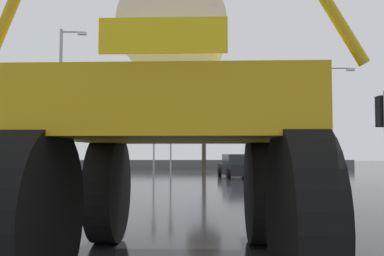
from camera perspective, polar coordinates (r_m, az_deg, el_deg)
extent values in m
plane|color=black|center=(18.31, 1.36, -8.49)|extent=(120.00, 120.00, 0.00)
cylinder|color=black|center=(7.97, -11.30, -8.15)|extent=(0.56, 1.97, 1.95)
cylinder|color=black|center=(7.81, 9.37, -8.27)|extent=(0.56, 1.97, 1.95)
cylinder|color=black|center=(4.86, -20.59, -11.16)|extent=(0.56, 1.97, 1.95)
cylinder|color=black|center=(4.59, 14.56, -11.74)|extent=(0.56, 1.97, 1.95)
cube|color=gold|center=(6.12, -1.95, 1.68)|extent=(3.50, 4.14, 0.74)
cube|color=#A98611|center=(6.65, -1.67, 8.74)|extent=(1.19, 1.33, 0.97)
cylinder|color=silver|center=(5.74, -2.36, 12.60)|extent=(1.40, 1.29, 1.34)
cube|color=yellow|center=(4.24, -3.98, 12.47)|extent=(1.28, 0.10, 0.36)
cube|color=black|center=(27.64, 6.10, -5.62)|extent=(2.22, 4.29, 0.70)
cube|color=#23282D|center=(27.48, 6.17, -4.24)|extent=(1.82, 2.28, 0.64)
cylinder|color=black|center=(28.78, 3.79, -5.99)|extent=(0.26, 0.62, 0.60)
cylinder|color=black|center=(29.17, 7.08, -5.94)|extent=(0.26, 0.62, 0.60)
cylinder|color=black|center=(26.14, 5.01, -6.26)|extent=(0.26, 0.62, 0.60)
cylinder|color=black|center=(26.58, 8.60, -6.19)|extent=(0.26, 0.62, 0.60)
cube|color=black|center=(12.45, 24.49, 2.07)|extent=(0.24, 0.32, 0.84)
sphere|color=red|center=(12.65, 24.10, 3.21)|extent=(0.17, 0.17, 0.17)
sphere|color=#3C2403|center=(12.62, 24.13, 1.99)|extent=(0.17, 0.17, 0.17)
sphere|color=black|center=(12.60, 24.15, 0.76)|extent=(0.17, 0.17, 0.17)
cylinder|color=#A8AAAF|center=(27.53, -2.92, -2.71)|extent=(0.11, 0.11, 3.87)
cube|color=black|center=(27.79, -2.90, 0.21)|extent=(0.24, 0.32, 0.84)
sphere|color=red|center=(28.00, -2.88, 0.73)|extent=(0.17, 0.17, 0.17)
sphere|color=#3C2403|center=(27.98, -2.88, 0.18)|extent=(0.17, 0.17, 0.17)
sphere|color=black|center=(27.97, -2.88, -0.37)|extent=(0.17, 0.17, 0.17)
cylinder|color=#A8AAAF|center=(27.60, -5.23, -2.67)|extent=(0.11, 0.11, 3.91)
cube|color=black|center=(27.86, -5.18, 0.27)|extent=(0.24, 0.32, 0.84)
sphere|color=red|center=(28.07, -5.15, 0.80)|extent=(0.17, 0.17, 0.17)
sphere|color=#3C2403|center=(28.05, -5.15, 0.25)|extent=(0.17, 0.17, 0.17)
sphere|color=black|center=(28.04, -5.15, -0.30)|extent=(0.17, 0.17, 0.17)
cylinder|color=#A8AAAF|center=(25.61, -17.55, 3.11)|extent=(0.18, 0.18, 8.90)
cylinder|color=#A8AAAF|center=(26.26, -16.08, 12.50)|extent=(1.23, 0.10, 0.10)
cube|color=silver|center=(26.08, -14.75, 12.36)|extent=(0.50, 0.24, 0.16)
cylinder|color=#A8AAAF|center=(28.38, 17.98, 0.86)|extent=(0.18, 0.18, 7.27)
cylinder|color=#A8AAAF|center=(29.09, 19.36, 7.72)|extent=(1.59, 0.10, 0.10)
cube|color=silver|center=(29.35, 20.84, 7.45)|extent=(0.50, 0.24, 0.16)
cylinder|color=#473828|center=(33.31, 1.63, -2.25)|extent=(0.32, 0.32, 4.54)
ellipsoid|color=brown|center=(33.53, 1.62, 3.35)|extent=(2.86, 2.86, 2.43)
cube|color=#59595B|center=(40.32, 0.32, -5.01)|extent=(30.87, 0.24, 0.90)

